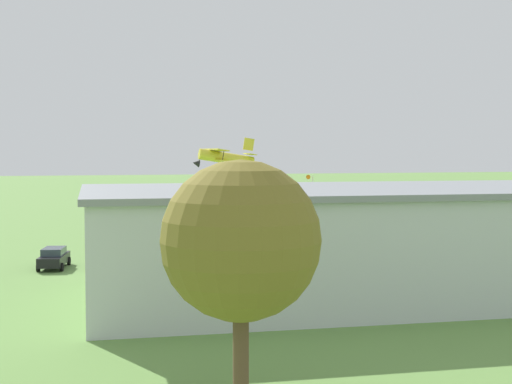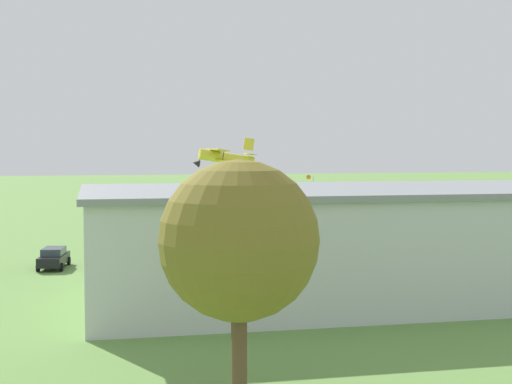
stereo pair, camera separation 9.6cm
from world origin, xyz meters
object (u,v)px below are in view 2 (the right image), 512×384
Objects in this scene: biplane at (224,158)px; tree_behind_hangar_right at (239,241)px; person_beside_truck at (308,245)px; person_by_parked_cars at (312,242)px; car_black at (54,257)px; person_at_fence_line at (180,247)px; hangar at (370,241)px; windsock at (309,180)px; car_yellow at (474,245)px; person_watching_takeoff at (436,240)px.

biplane is 54.52m from tree_behind_hangar_right.
person_by_parked_cars reaches higher than person_beside_truck.
car_black is 10.89m from person_at_fence_line.
hangar reaches higher than windsock.
person_at_fence_line is 41.14m from windsock.
car_black is at bearing 19.27° from person_at_fence_line.
biplane is 19.07m from person_at_fence_line.
hangar is 21.13m from car_yellow.
car_yellow is 39.52m from windsock.
person_watching_takeoff is (-33.73, -2.76, -0.04)m from car_black.
person_by_parked_cars is at bearing 107.49° from biplane.
hangar is at bearing 41.65° from car_yellow.
car_yellow reaches higher than person_beside_truck.
person_watching_takeoff is at bearing -128.27° from hangar.
person_watching_takeoff is at bearing -76.98° from car_yellow.
person_watching_takeoff is at bearing 171.48° from person_by_parked_cars.
tree_behind_hangar_right reaches higher than car_yellow.
windsock is at bearing -124.16° from person_at_fence_line.
person_by_parked_cars is 35.00m from windsock.
hangar is 22.68× the size of person_watching_takeoff.
tree_behind_hangar_right is at bearing 53.23° from person_watching_takeoff.
person_at_fence_line is at bearing 65.51° from biplane.
car_yellow is at bearing -138.35° from hangar.
hangar is 21.42m from person_at_fence_line.
biplane is 27.33m from car_black.
hangar is 19.11m from person_beside_truck.
car_yellow is 0.48× the size of tree_behind_hangar_right.
car_black is 3.13× the size of person_beside_truck.
person_by_parked_cars is at bearing -168.68° from car_black.
hangar is 23.24× the size of person_beside_truck.
person_by_parked_cars reaches higher than person_watching_takeoff.
car_yellow reaches higher than person_watching_takeoff.
person_beside_truck is 11.21m from person_at_fence_line.
windsock is (-22.98, -33.86, 4.24)m from person_at_fence_line.
biplane reaches higher than hangar.
hangar is at bearing 82.82° from person_beside_truck.
car_yellow is at bearing 177.01° from car_black.
person_by_parked_cars is (-4.76, 15.12, -7.43)m from biplane.
person_beside_truck is 0.18× the size of tree_behind_hangar_right.
car_yellow is 0.73× the size of windsock.
person_at_fence_line is 37.86m from tree_behind_hangar_right.
tree_behind_hangar_right reaches higher than person_at_fence_line.
car_yellow is 2.65× the size of person_watching_takeoff.
windsock is (-10.93, -32.98, 4.26)m from person_by_parked_cars.
biplane is 28.44m from car_yellow.
windsock is at bearing -89.23° from person_watching_takeoff.
biplane is 5.39× the size of person_beside_truck.
person_watching_takeoff is at bearing -126.77° from tree_behind_hangar_right.
person_watching_takeoff is at bearing 178.80° from person_beside_truck.
person_beside_truck is at bearing -19.98° from car_yellow.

